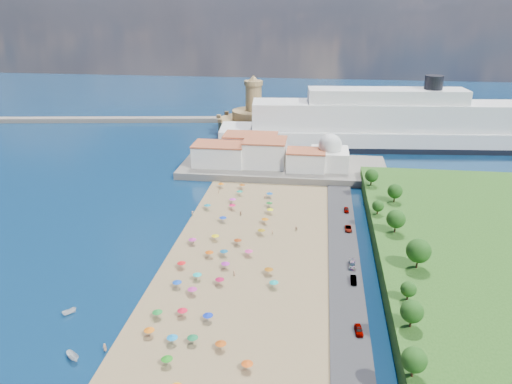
# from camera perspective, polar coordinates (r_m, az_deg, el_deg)

# --- Properties ---
(ground) EXTENTS (700.00, 700.00, 0.00)m
(ground) POSITION_cam_1_polar(r_m,az_deg,el_deg) (156.52, -2.64, -5.96)
(ground) COLOR #071938
(ground) RESTS_ON ground
(terrace) EXTENTS (90.00, 36.00, 3.00)m
(terrace) POSITION_cam_1_polar(r_m,az_deg,el_deg) (221.87, 3.13, 2.81)
(terrace) COLOR #59544C
(terrace) RESTS_ON ground
(jetty) EXTENTS (18.00, 70.00, 2.40)m
(jetty) POSITION_cam_1_polar(r_m,az_deg,el_deg) (257.56, -1.17, 5.39)
(jetty) COLOR #59544C
(jetty) RESTS_ON ground
(breakwater) EXTENTS (199.03, 34.77, 2.60)m
(breakwater) POSITION_cam_1_polar(r_m,az_deg,el_deg) (327.47, -17.34, 7.89)
(breakwater) COLOR #59544C
(breakwater) RESTS_ON ground
(waterfront_buildings) EXTENTS (57.00, 29.00, 11.00)m
(waterfront_buildings) POSITION_cam_1_polar(r_m,az_deg,el_deg) (221.82, -0.20, 4.57)
(waterfront_buildings) COLOR silver
(waterfront_buildings) RESTS_ON terrace
(domed_building) EXTENTS (16.00, 16.00, 15.00)m
(domed_building) POSITION_cam_1_polar(r_m,az_deg,el_deg) (217.26, 8.41, 4.28)
(domed_building) COLOR silver
(domed_building) RESTS_ON terrace
(fortress) EXTENTS (40.00, 40.00, 32.40)m
(fortress) POSITION_cam_1_polar(r_m,az_deg,el_deg) (284.95, -0.28, 8.08)
(fortress) COLOR #A78453
(fortress) RESTS_ON ground
(cruise_ship) EXTENTS (168.86, 39.33, 36.59)m
(cruise_ship) POSITION_cam_1_polar(r_m,az_deg,el_deg) (263.15, 14.44, 7.24)
(cruise_ship) COLOR black
(cruise_ship) RESTS_ON ground
(beach_parasols) EXTENTS (31.26, 114.26, 2.20)m
(beach_parasols) POSITION_cam_1_polar(r_m,az_deg,el_deg) (147.39, -3.83, -6.87)
(beach_parasols) COLOR gray
(beach_parasols) RESTS_ON beach
(beachgoers) EXTENTS (39.13, 95.43, 1.89)m
(beachgoers) POSITION_cam_1_polar(r_m,az_deg,el_deg) (162.35, -3.37, -4.48)
(beachgoers) COLOR tan
(beachgoers) RESTS_ON beach
(moored_boats) EXTENTS (12.36, 18.97, 1.63)m
(moored_boats) POSITION_cam_1_polar(r_m,az_deg,el_deg) (122.81, -20.34, -15.44)
(moored_boats) COLOR white
(moored_boats) RESTS_ON ground
(parked_cars) EXTENTS (2.27, 73.84, 1.45)m
(parked_cars) POSITION_cam_1_polar(r_m,az_deg,el_deg) (149.34, 10.82, -7.16)
(parked_cars) COLOR gray
(parked_cars) RESTS_ON promenade
(hillside_trees) EXTENTS (13.26, 107.56, 8.17)m
(hillside_trees) POSITION_cam_1_polar(r_m,az_deg,el_deg) (144.53, 16.05, -4.76)
(hillside_trees) COLOR #382314
(hillside_trees) RESTS_ON hillside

